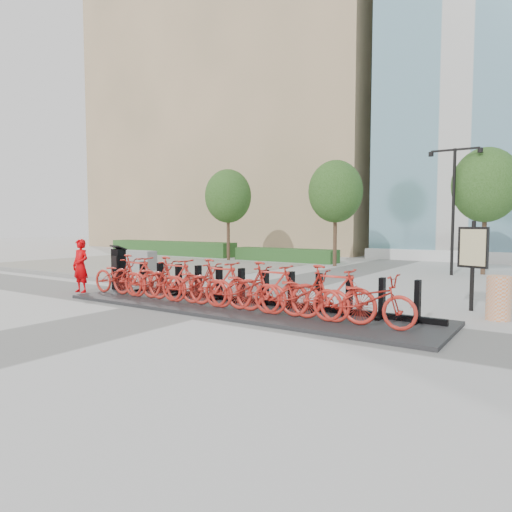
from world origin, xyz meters
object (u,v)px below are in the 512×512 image
Objects in this scene: construction_barrel at (499,298)px; jersey_barrier at (134,260)px; kiosk at (119,268)px; bike_0 at (118,276)px; map_sign at (473,251)px; worker_red at (81,266)px.

construction_barrel is 0.43× the size of jersey_barrier.
construction_barrel is 15.20m from jersey_barrier.
bike_0 is at bearing -35.11° from kiosk.
bike_0 is 9.19m from map_sign.
jersey_barrier is (-4.97, 4.90, -0.29)m from kiosk.
bike_0 reaches higher than jersey_barrier.
map_sign is at bearing -11.80° from jersey_barrier.
map_sign reaches higher than worker_red.
jersey_barrier is at bearing 168.54° from construction_barrel.
kiosk is at bearing -169.24° from construction_barrel.
bike_0 is at bearing -47.00° from jersey_barrier.
worker_red is 11.11m from construction_barrel.
worker_red is at bearing 92.19° from bike_0.
construction_barrel is at bearing 15.44° from kiosk.
bike_0 is 7.95m from jersey_barrier.
kiosk is at bearing 50.21° from bike_0.
map_sign is (14.24, -2.21, 0.97)m from jersey_barrier.
map_sign is (8.53, 3.31, 0.81)m from bike_0.
jersey_barrier is at bearing 140.07° from kiosk.
jersey_barrier is at bearing -171.28° from map_sign.
kiosk is at bearing -146.27° from map_sign.
kiosk reaches higher than construction_barrel.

